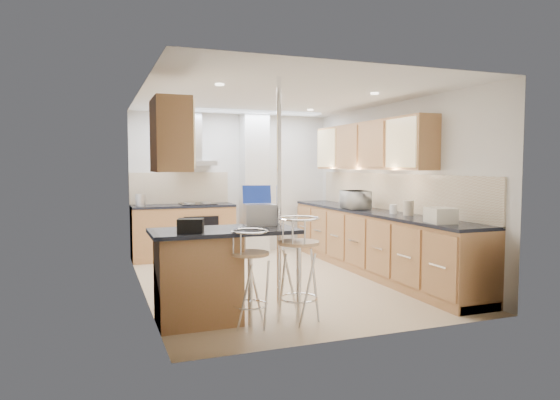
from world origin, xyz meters
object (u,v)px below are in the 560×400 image
object	(u,v)px
bar_stool_end	(299,269)
bread_bin	(440,215)
bar_stool_near	(250,278)
microwave	(356,200)
laptop	(260,215)

from	to	relation	value
bar_stool_end	bread_bin	world-z (taller)	bread_bin
bar_stool_near	bar_stool_end	world-z (taller)	bar_stool_end
bar_stool_end	bread_bin	size ratio (longest dim) A/B	3.19
bar_stool_near	bar_stool_end	xyz separation A→B (m)	(0.51, -0.02, 0.05)
microwave	bar_stool_near	size ratio (longest dim) A/B	0.52
bar_stool_near	bread_bin	distance (m)	2.39
bar_stool_end	laptop	bearing A→B (deg)	65.96
microwave	bar_stool_end	size ratio (longest dim) A/B	0.47
laptop	bread_bin	xyz separation A→B (m)	(2.07, -0.38, -0.04)
bar_stool_end	microwave	bearing A→B (deg)	-0.36
bar_stool_near	bread_bin	world-z (taller)	bread_bin
laptop	bar_stool_near	distance (m)	0.79
laptop	bread_bin	bearing A→B (deg)	-1.56
bar_stool_near	microwave	bearing A→B (deg)	33.33
laptop	bar_stool_near	size ratio (longest dim) A/B	0.34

